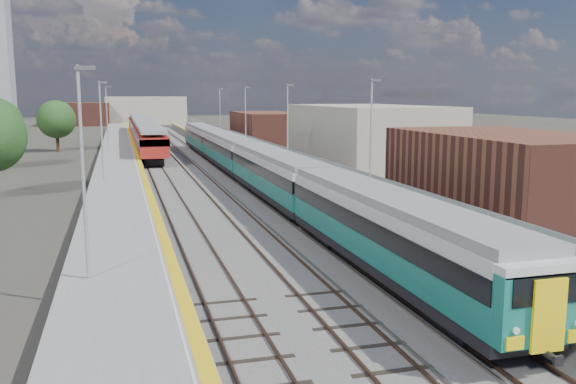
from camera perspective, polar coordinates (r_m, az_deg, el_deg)
name	(u,v)px	position (r m, az deg, el deg)	size (l,w,h in m)	color
ground	(208,166)	(65.24, -7.53, 2.41)	(320.00, 320.00, 0.00)	#47443A
ballast_bed	(184,164)	(67.43, -9.72, 2.60)	(10.50, 155.00, 0.06)	#565451
tracks	(188,162)	(69.14, -9.37, 2.83)	(8.96, 160.00, 0.17)	#4C3323
platform_right	(251,158)	(68.53, -3.45, 3.24)	(4.70, 155.00, 8.52)	slate
platform_left	(119,161)	(67.04, -15.53, 2.78)	(4.30, 155.00, 8.52)	slate
buildings	(76,81)	(153.09, -19.22, 9.80)	(72.00, 185.50, 40.00)	brown
green_train	(248,160)	(51.57, -3.74, 3.04)	(2.70, 75.16, 2.97)	black
red_train	(143,131)	(93.30, -13.43, 5.62)	(3.01, 61.00, 3.80)	black
tree_c	(56,119)	(86.79, -20.86, 6.38)	(5.02, 5.02, 6.80)	#382619
tree_d	(390,124)	(79.80, 9.57, 6.29)	(4.44, 4.44, 6.01)	#382619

